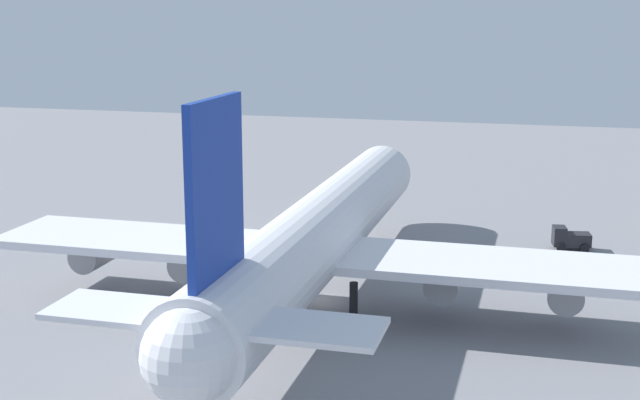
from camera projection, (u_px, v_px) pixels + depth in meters
name	position (u px, v px, depth m)	size (l,w,h in m)	color
ground_plane	(320.00, 301.00, 75.27)	(245.28, 245.28, 0.00)	gray
cargo_airplane	(320.00, 234.00, 73.85)	(61.32, 54.94, 19.85)	silver
baggage_tug	(570.00, 239.00, 90.75)	(2.92, 4.09, 2.47)	#232328
safety_cone_nose	(353.00, 220.00, 102.06)	(0.47, 0.47, 0.68)	orange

